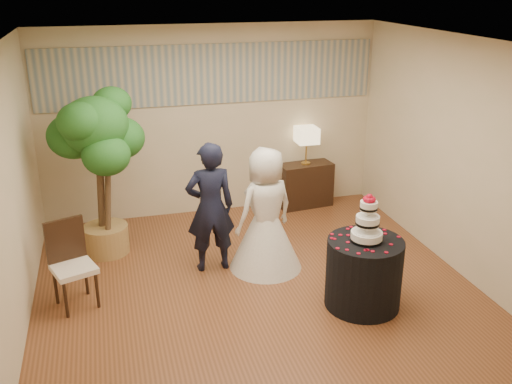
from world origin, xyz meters
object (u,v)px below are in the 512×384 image
object	(u,v)px
wedding_cake	(368,218)
bride	(266,210)
cake_table	(364,273)
ficus_tree	(99,174)
table_lamp	(306,146)
side_chair	(73,266)
console	(305,185)
groom	(210,208)

from	to	relation	value
wedding_cake	bride	bearing A→B (deg)	124.83
cake_table	ficus_tree	bearing A→B (deg)	142.55
table_lamp	cake_table	bearing A→B (deg)	-97.41
cake_table	wedding_cake	size ratio (longest dim) A/B	1.54
ficus_tree	side_chair	world-z (taller)	ficus_tree
bride	console	xyz separation A→B (m)	(1.16, 1.80, -0.43)
side_chair	groom	bearing A→B (deg)	-3.86
cake_table	groom	bearing A→B (deg)	138.46
wedding_cake	groom	bearing A→B (deg)	138.46
cake_table	table_lamp	world-z (taller)	table_lamp
groom	ficus_tree	distance (m)	1.51
bride	table_lamp	distance (m)	2.15
wedding_cake	side_chair	bearing A→B (deg)	165.11
side_chair	cake_table	bearing A→B (deg)	-34.97
bride	console	size ratio (longest dim) A/B	1.86
groom	side_chair	bearing A→B (deg)	15.22
cake_table	side_chair	xyz separation A→B (m)	(-3.04, 0.81, 0.10)
cake_table	side_chair	distance (m)	3.15
console	side_chair	distance (m)	4.02
groom	table_lamp	size ratio (longest dim) A/B	2.80
side_chair	console	bearing A→B (deg)	11.70
cake_table	ficus_tree	size ratio (longest dim) A/B	0.38
console	table_lamp	distance (m)	0.64
wedding_cake	ficus_tree	distance (m)	3.39
cake_table	side_chair	size ratio (longest dim) A/B	0.85
wedding_cake	ficus_tree	bearing A→B (deg)	142.55
bride	wedding_cake	size ratio (longest dim) A/B	2.89
wedding_cake	side_chair	size ratio (longest dim) A/B	0.55
groom	ficus_tree	size ratio (longest dim) A/B	0.74
cake_table	console	xyz separation A→B (m)	(0.38, 2.93, -0.04)
bride	wedding_cake	xyz separation A→B (m)	(0.78, -1.13, 0.27)
groom	bride	size ratio (longest dim) A/B	1.05
ficus_tree	console	bearing A→B (deg)	15.71
cake_table	bride	bearing A→B (deg)	124.83
table_lamp	side_chair	world-z (taller)	table_lamp
cake_table	ficus_tree	xyz separation A→B (m)	(-2.69, 2.06, 0.70)
bride	table_lamp	xyz separation A→B (m)	(1.16, 1.80, 0.21)
cake_table	side_chair	world-z (taller)	side_chair
bride	ficus_tree	bearing A→B (deg)	-44.70
groom	wedding_cake	distance (m)	1.93
wedding_cake	table_lamp	world-z (taller)	wedding_cake
side_chair	ficus_tree	bearing A→B (deg)	54.45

